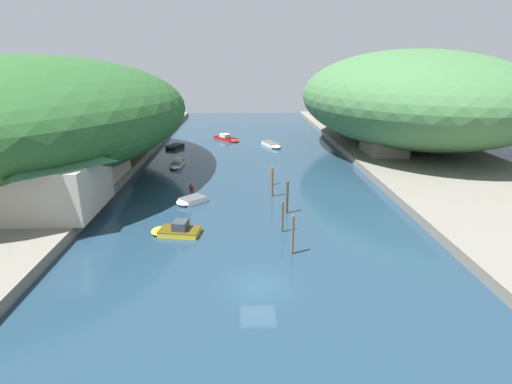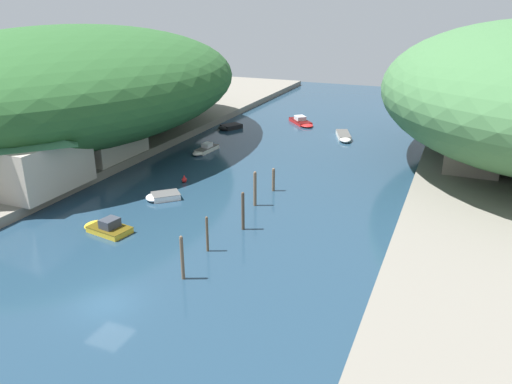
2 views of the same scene
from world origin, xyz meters
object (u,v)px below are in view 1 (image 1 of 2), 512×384
boat_mid_channel (174,147)px  channel_buoy_near (191,186)px  boathouse_shed (93,160)px  boat_yellow_tender (190,201)px  boat_navy_launch (227,138)px  boat_small_dinghy (177,164)px  boat_far_right_bank (175,230)px  waterfront_building (50,175)px  right_bank_cottage (385,137)px  person_by_boathouse (88,187)px  person_on_quay (89,194)px  boat_white_cruiser (272,145)px

boat_mid_channel → channel_buoy_near: (5.82, -23.36, 0.00)m
boathouse_shed → boat_yellow_tender: bearing=-30.2°
boathouse_shed → boat_navy_launch: boathouse_shed is taller
boat_navy_launch → boat_yellow_tender: bearing=44.9°
boat_small_dinghy → boat_far_right_bank: 24.44m
boat_mid_channel → channel_buoy_near: size_ratio=5.00×
waterfront_building → boat_yellow_tender: 13.78m
boat_mid_channel → waterfront_building: bearing=106.4°
boat_navy_launch → boat_mid_channel: bearing=-1.5°
right_bank_cottage → person_by_boathouse: right_bank_cottage is taller
right_bank_cottage → person_on_quay: size_ratio=4.70×
waterfront_building → boat_small_dinghy: size_ratio=1.99×
person_by_boathouse → person_on_quay: bearing=-141.1°
boathouse_shed → right_bank_cottage: (40.43, 11.99, 0.43)m
boat_white_cruiser → boat_navy_launch: size_ratio=1.00×
boat_yellow_tender → right_bank_cottage: bearing=-98.9°
boat_navy_launch → person_by_boathouse: 38.23m
boat_white_cruiser → boat_far_right_bank: size_ratio=1.30×
boat_yellow_tender → boat_navy_launch: boat_navy_launch is taller
waterfront_building → person_by_boathouse: waterfront_building is taller
boat_small_dinghy → boat_white_cruiser: (15.08, 13.46, -0.02)m
boathouse_shed → boat_far_right_bank: bearing=-51.5°
boat_white_cruiser → boat_mid_channel: bearing=-16.4°
boat_yellow_tender → boat_far_right_bank: 8.07m
right_bank_cottage → boat_yellow_tender: 34.06m
boat_small_dinghy → person_on_quay: bearing=76.4°
channel_buoy_near → person_on_quay: (-9.45, -7.38, 1.62)m
person_by_boathouse → boat_far_right_bank: bearing=-109.4°
person_by_boathouse → boat_white_cruiser: bearing=-17.7°
waterfront_building → boat_yellow_tender: (12.45, 4.11, -4.26)m
boathouse_shed → boat_small_dinghy: 12.73m
boat_mid_channel → right_bank_cottage: bearing=-167.9°
boathouse_shed → person_by_boathouse: size_ratio=5.68×
waterfront_building → person_on_quay: bearing=35.8°
boat_far_right_bank → person_on_quay: 11.27m
boat_small_dinghy → boat_mid_channel: (-2.44, 12.35, -0.02)m
boat_small_dinghy → channel_buoy_near: bearing=111.8°
boathouse_shed → channel_buoy_near: 12.61m
boat_small_dinghy → boat_far_right_bank: bearing=102.9°
waterfront_building → boat_mid_channel: 33.45m
boat_white_cruiser → boat_small_dinghy: bearing=21.7°
boat_navy_launch → channel_buoy_near: bearing=43.3°
waterfront_building → boat_navy_launch: (15.45, 40.03, -4.20)m
right_bank_cottage → boat_mid_channel: (-34.15, 9.21, -3.25)m
boathouse_shed → boat_mid_channel: (6.27, 21.21, -2.82)m
waterfront_building → boathouse_shed: bearing=90.4°
channel_buoy_near → boat_navy_launch: bearing=83.6°
waterfront_building → channel_buoy_near: (12.02, 9.24, -4.22)m
boat_white_cruiser → person_by_boathouse: (-22.07, -29.28, 1.62)m
boathouse_shed → boat_navy_launch: 32.71m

